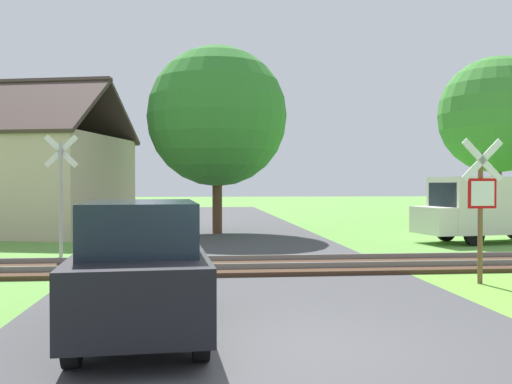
{
  "coord_description": "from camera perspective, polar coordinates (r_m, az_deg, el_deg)",
  "views": [
    {
      "loc": [
        -0.94,
        -6.82,
        2.02
      ],
      "look_at": [
        0.5,
        7.63,
        1.8
      ],
      "focal_mm": 40.0,
      "sensor_mm": 36.0,
      "label": 1
    }
  ],
  "objects": [
    {
      "name": "road_asphalt",
      "position": [
        9.1,
        0.4,
        -11.93
      ],
      "size": [
        7.39,
        80.0,
        0.01
      ],
      "primitive_type": "cube",
      "color": "#424244",
      "rests_on": "ground"
    },
    {
      "name": "crossing_sign_far",
      "position": [
        15.76,
        -18.94,
        0.41
      ],
      "size": [
        0.88,
        0.12,
        3.3
      ],
      "rotation": [
        0.0,
        0.0,
        -0.01
      ],
      "color": "#9E9EA5",
      "rests_on": "ground"
    },
    {
      "name": "ground_plane",
      "position": [
        7.18,
        2.16,
        -15.46
      ],
      "size": [
        160.0,
        160.0,
        0.0
      ],
      "primitive_type": "plane",
      "color": "#5B933D"
    },
    {
      "name": "tree_far",
      "position": [
        31.24,
        22.96,
        7.1
      ],
      "size": [
        5.8,
        5.8,
        8.37
      ],
      "color": "#513823",
      "rests_on": "ground"
    },
    {
      "name": "parked_car",
      "position": [
        7.84,
        -11.44,
        -7.39
      ],
      "size": [
        1.92,
        4.11,
        1.78
      ],
      "rotation": [
        0.0,
        0.0,
        0.07
      ],
      "color": "black",
      "rests_on": "ground"
    },
    {
      "name": "tree_center",
      "position": [
        23.27,
        -3.9,
        7.53
      ],
      "size": [
        5.65,
        5.65,
        7.55
      ],
      "color": "#513823",
      "rests_on": "ground"
    },
    {
      "name": "stop_sign_near",
      "position": [
        12.25,
        21.59,
        -0.81
      ],
      "size": [
        0.88,
        0.15,
        2.92
      ],
      "rotation": [
        0.0,
        0.0,
        3.19
      ],
      "color": "brown",
      "rests_on": "ground"
    },
    {
      "name": "mail_truck",
      "position": [
        21.07,
        22.49,
        -1.33
      ],
      "size": [
        5.14,
        2.64,
        2.24
      ],
      "rotation": [
        0.0,
        0.0,
        1.74
      ],
      "color": "silver",
      "rests_on": "ground"
    },
    {
      "name": "rail_track",
      "position": [
        13.63,
        -1.69,
        -7.41
      ],
      "size": [
        60.0,
        2.6,
        0.22
      ],
      "color": "#422D1E",
      "rests_on": "ground"
    },
    {
      "name": "house",
      "position": [
        24.93,
        -22.06,
        1.04
      ],
      "size": [
        8.71,
        8.32,
        6.26
      ],
      "rotation": [
        0.0,
        0.0,
        -0.24
      ],
      "color": "#C6B293",
      "rests_on": "ground"
    }
  ]
}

